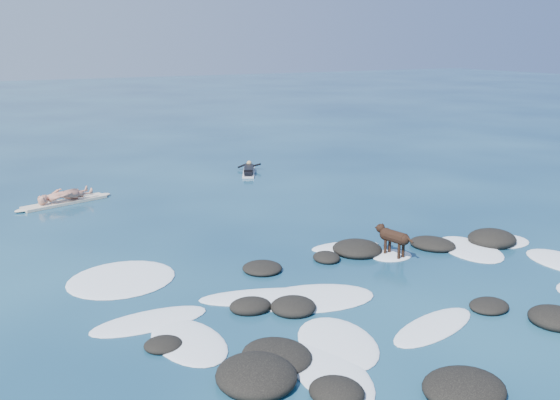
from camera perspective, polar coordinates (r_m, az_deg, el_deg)
ground at (r=14.58m, az=5.38°, el=-7.19°), size 160.00×160.00×0.00m
reef_rocks at (r=12.88m, az=11.18°, el=-9.96°), size 11.91×7.60×0.55m
breaking_foam at (r=13.90m, az=5.48°, el=-8.26°), size 12.40×8.59×0.12m
standing_surfer_rig at (r=22.02m, az=-19.22°, el=1.60°), size 3.35×1.38×1.94m
paddling_surfer_rig at (r=25.75m, az=-2.87°, el=2.73°), size 1.48×2.16×0.39m
dog at (r=16.03m, az=10.26°, el=-3.30°), size 0.48×1.27×0.81m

